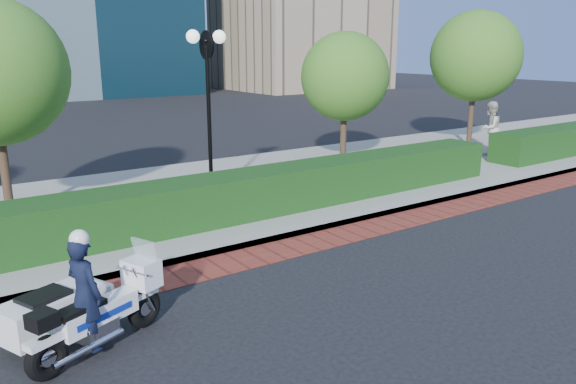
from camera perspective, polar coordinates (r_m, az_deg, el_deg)
ground at (r=9.87m, az=1.32°, el=-9.16°), size 120.00×120.00×0.00m
brick_strip at (r=11.02m, az=-3.35°, el=-6.55°), size 60.00×1.00×0.01m
sidewalk at (r=14.83m, az=-12.58°, el=-1.03°), size 60.00×8.00×0.15m
hedge_main at (r=12.57m, az=-8.46°, el=-0.92°), size 18.00×1.20×1.00m
lamppost at (r=14.04m, az=-8.12°, el=10.28°), size 1.02×0.70×4.21m
tree_c at (r=18.21m, az=5.79°, el=11.58°), size 2.80×2.80×4.30m
tree_d at (r=22.97m, az=18.53°, el=12.93°), size 3.40×3.40×5.16m
police_motorcycle at (r=8.16m, az=-20.66°, el=-10.81°), size 2.24×1.67×1.76m
pedestrian at (r=21.65m, az=19.81°, el=6.12°), size 1.04×0.87×1.93m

